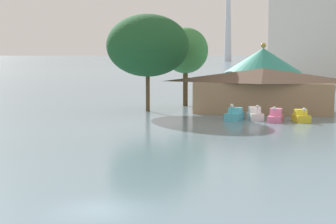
% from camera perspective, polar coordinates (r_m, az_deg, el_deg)
% --- Properties ---
extents(ground_plane, '(2000.00, 2000.00, 0.00)m').
position_cam_1_polar(ground_plane, '(27.71, -6.41, -9.55)').
color(ground_plane, slate).
extents(pedal_boat_cyan, '(1.97, 3.02, 1.85)m').
position_cam_1_polar(pedal_boat_cyan, '(63.32, 6.54, -0.29)').
color(pedal_boat_cyan, '#4CB7CC').
rests_on(pedal_boat_cyan, ground).
extents(pedal_boat_white, '(2.05, 2.90, 1.71)m').
position_cam_1_polar(pedal_boat_white, '(63.94, 8.52, -0.25)').
color(pedal_boat_white, white).
rests_on(pedal_boat_white, ground).
extents(pedal_boat_pink, '(1.69, 3.02, 1.70)m').
position_cam_1_polar(pedal_boat_pink, '(62.71, 10.51, -0.42)').
color(pedal_boat_pink, pink).
rests_on(pedal_boat_pink, ground).
extents(pedal_boat_yellow, '(2.06, 2.63, 1.58)m').
position_cam_1_polar(pedal_boat_yellow, '(63.05, 12.90, -0.44)').
color(pedal_boat_yellow, yellow).
rests_on(pedal_boat_yellow, ground).
extents(boathouse, '(17.53, 5.88, 5.41)m').
position_cam_1_polar(boathouse, '(70.50, 9.30, 2.17)').
color(boathouse, '#9E7F5B').
rests_on(boathouse, ground).
extents(green_roof_pavilion, '(10.08, 10.08, 8.53)m').
position_cam_1_polar(green_roof_pavilion, '(77.08, 9.29, 3.73)').
color(green_roof_pavilion, brown).
rests_on(green_roof_pavilion, ground).
extents(shoreline_tree_tall_left, '(10.17, 10.17, 11.98)m').
position_cam_1_polar(shoreline_tree_tall_left, '(71.89, -2.01, 6.54)').
color(shoreline_tree_tall_left, brown).
rests_on(shoreline_tree_tall_left, ground).
extents(shoreline_tree_mid, '(6.14, 6.14, 10.64)m').
position_cam_1_polar(shoreline_tree_mid, '(79.09, 1.72, 6.03)').
color(shoreline_tree_mid, brown).
rests_on(shoreline_tree_mid, ground).
extents(background_building_block, '(29.85, 13.81, 23.24)m').
position_cam_1_polar(background_building_block, '(136.19, 16.12, 7.51)').
color(background_building_block, silver).
rests_on(background_building_block, ground).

